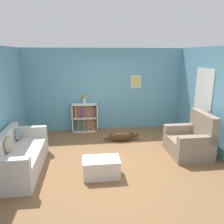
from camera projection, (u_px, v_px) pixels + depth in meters
The scene contains 9 objects.
ground_plane at pixel (114, 159), 5.18m from camera, with size 14.00×14.00×0.00m, color brown.
wall_back at pixel (105, 90), 7.01m from camera, with size 5.60×0.13×2.60m.
wall_right at pixel (220, 103), 5.18m from camera, with size 0.16×5.00×2.60m.
couch at pixel (18, 157), 4.59m from camera, with size 0.83×1.88×0.80m.
bookshelf at pixel (85, 118), 6.96m from camera, with size 0.81×0.29×0.91m.
recliner_chair at pixel (191, 141), 5.35m from camera, with size 0.90×1.04×1.05m.
coffee_table at pixel (101, 167), 4.40m from camera, with size 0.75×0.46×0.38m.
dog at pixel (123, 136), 6.24m from camera, with size 1.01×0.25×0.27m.
vase at pixel (84, 99), 6.78m from camera, with size 0.13×0.13×0.30m.
Camera 1 is at (-0.63, -4.68, 2.41)m, focal length 35.00 mm.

